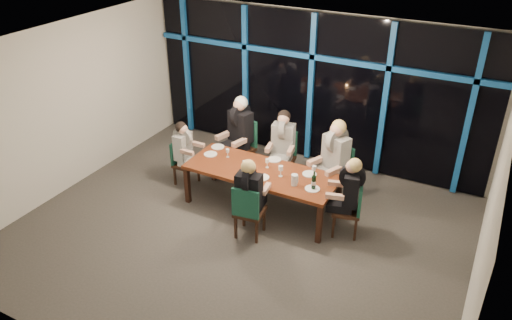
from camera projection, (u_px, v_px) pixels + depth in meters
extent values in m
plane|color=#4E4944|center=(239.00, 232.00, 8.15)|extent=(7.00, 7.00, 0.00)
cube|color=silver|center=(313.00, 88.00, 9.76)|extent=(7.00, 0.04, 3.00)
cube|color=silver|center=(92.00, 271.00, 5.10)|extent=(7.00, 0.04, 3.00)
cube|color=silver|center=(66.00, 108.00, 8.86)|extent=(0.04, 6.00, 3.00)
cube|color=silver|center=(490.00, 213.00, 6.00)|extent=(0.04, 6.00, 3.00)
cube|color=white|center=(235.00, 52.00, 6.71)|extent=(7.00, 6.00, 0.04)
cube|color=black|center=(312.00, 89.00, 9.72)|extent=(6.86, 0.04, 2.94)
cube|color=#134E94|center=(187.00, 68.00, 10.86)|extent=(0.10, 0.10, 2.94)
cube|color=#134E94|center=(246.00, 78.00, 10.27)|extent=(0.10, 0.10, 2.94)
cube|color=#134E94|center=(311.00, 90.00, 9.68)|extent=(0.10, 0.10, 2.94)
cube|color=#134E94|center=(385.00, 103.00, 9.08)|extent=(0.10, 0.10, 2.94)
cube|color=#134E94|center=(469.00, 118.00, 8.49)|extent=(0.10, 0.10, 2.94)
cube|color=#134E94|center=(313.00, 56.00, 9.36)|extent=(6.86, 0.10, 0.10)
cube|color=#FF2D14|center=(376.00, 60.00, 9.19)|extent=(0.60, 0.05, 0.35)
cube|color=brown|center=(262.00, 172.00, 8.43)|extent=(2.60, 1.00, 0.06)
cube|color=black|center=(187.00, 185.00, 8.77)|extent=(0.08, 0.08, 0.69)
cube|color=black|center=(319.00, 224.00, 7.76)|extent=(0.08, 0.08, 0.69)
cube|color=black|center=(214.00, 164.00, 9.46)|extent=(0.08, 0.08, 0.69)
cube|color=black|center=(338.00, 197.00, 8.44)|extent=(0.08, 0.08, 0.69)
cube|color=black|center=(239.00, 149.00, 9.65)|extent=(0.61, 0.61, 0.07)
cube|color=#1B5741|center=(247.00, 132.00, 9.65)|extent=(0.49, 0.18, 0.55)
cube|color=black|center=(225.00, 161.00, 9.77)|extent=(0.05, 0.05, 0.46)
cube|color=black|center=(240.00, 168.00, 9.53)|extent=(0.05, 0.05, 0.46)
cube|color=black|center=(239.00, 154.00, 10.02)|extent=(0.05, 0.05, 0.46)
cube|color=black|center=(254.00, 161.00, 9.79)|extent=(0.05, 0.05, 0.46)
cube|color=black|center=(282.00, 160.00, 9.35)|extent=(0.53, 0.53, 0.06)
cube|color=#1B5741|center=(285.00, 142.00, 9.39)|extent=(0.46, 0.13, 0.51)
cube|color=black|center=(270.00, 174.00, 9.37)|extent=(0.05, 0.05, 0.42)
cube|color=black|center=(289.00, 177.00, 9.27)|extent=(0.05, 0.05, 0.42)
cube|color=black|center=(275.00, 165.00, 9.67)|extent=(0.05, 0.05, 0.42)
cube|color=black|center=(293.00, 168.00, 9.58)|extent=(0.05, 0.05, 0.42)
cube|color=black|center=(332.00, 177.00, 8.72)|extent=(0.65, 0.65, 0.07)
cube|color=#1B5741|center=(342.00, 158.00, 8.70)|extent=(0.47, 0.25, 0.55)
cube|color=black|center=(315.00, 189.00, 8.88)|extent=(0.06, 0.06, 0.46)
cube|color=black|center=(331.00, 198.00, 8.61)|extent=(0.06, 0.06, 0.46)
cube|color=black|center=(331.00, 182.00, 9.10)|extent=(0.06, 0.06, 0.46)
cube|color=black|center=(347.00, 191.00, 8.82)|extent=(0.06, 0.06, 0.46)
cube|color=black|center=(186.00, 165.00, 9.32)|extent=(0.40, 0.40, 0.05)
cube|color=#1B5741|center=(177.00, 151.00, 9.28)|extent=(0.05, 0.40, 0.44)
cube|color=black|center=(189.00, 180.00, 9.23)|extent=(0.04, 0.04, 0.37)
cube|color=black|center=(199.00, 173.00, 9.48)|extent=(0.04, 0.04, 0.37)
cube|color=black|center=(175.00, 176.00, 9.36)|extent=(0.04, 0.04, 0.37)
cube|color=black|center=(185.00, 169.00, 9.61)|extent=(0.04, 0.04, 0.37)
cube|color=black|center=(346.00, 210.00, 7.94)|extent=(0.53, 0.53, 0.06)
cube|color=#1B5741|center=(360.00, 198.00, 7.77)|extent=(0.16, 0.43, 0.48)
cube|color=black|center=(335.00, 215.00, 8.23)|extent=(0.05, 0.05, 0.40)
cube|color=black|center=(333.00, 227.00, 7.93)|extent=(0.05, 0.05, 0.40)
cube|color=black|center=(356.00, 217.00, 8.16)|extent=(0.05, 0.05, 0.40)
cube|color=black|center=(355.00, 230.00, 7.86)|extent=(0.05, 0.05, 0.40)
cube|color=black|center=(250.00, 211.00, 7.89)|extent=(0.49, 0.49, 0.06)
cube|color=#1B5741|center=(245.00, 204.00, 7.60)|extent=(0.44, 0.11, 0.49)
cube|color=black|center=(264.00, 220.00, 8.10)|extent=(0.04, 0.04, 0.41)
cube|color=black|center=(244.00, 215.00, 8.20)|extent=(0.04, 0.04, 0.41)
cube|color=black|center=(257.00, 232.00, 7.81)|extent=(0.04, 0.04, 0.41)
cube|color=black|center=(236.00, 227.00, 7.91)|extent=(0.04, 0.04, 0.41)
cube|color=black|center=(234.00, 146.00, 9.51)|extent=(0.50, 0.55, 0.15)
cube|color=black|center=(241.00, 126.00, 9.45)|extent=(0.49, 0.37, 0.62)
cylinder|color=black|center=(240.00, 115.00, 9.34)|extent=(0.23, 0.48, 0.46)
sphere|color=tan|center=(239.00, 105.00, 9.23)|extent=(0.23, 0.23, 0.23)
sphere|color=silver|center=(241.00, 103.00, 9.24)|extent=(0.25, 0.25, 0.25)
cube|color=tan|center=(223.00, 136.00, 9.50)|extent=(0.17, 0.34, 0.09)
cube|color=tan|center=(239.00, 143.00, 9.24)|extent=(0.17, 0.34, 0.09)
cube|color=black|center=(281.00, 158.00, 9.20)|extent=(0.44, 0.48, 0.14)
cube|color=black|center=(283.00, 138.00, 9.18)|extent=(0.44, 0.31, 0.57)
cylinder|color=black|center=(284.00, 127.00, 9.07)|extent=(0.18, 0.44, 0.42)
sphere|color=tan|center=(284.00, 119.00, 8.97)|extent=(0.21, 0.21, 0.21)
sphere|color=black|center=(284.00, 116.00, 8.99)|extent=(0.23, 0.23, 0.23)
cube|color=tan|center=(269.00, 147.00, 9.08)|extent=(0.13, 0.31, 0.08)
cube|color=tan|center=(291.00, 150.00, 8.97)|extent=(0.13, 0.31, 0.08)
cube|color=black|center=(327.00, 174.00, 8.60)|extent=(0.55, 0.58, 0.15)
cube|color=black|center=(336.00, 152.00, 8.52)|extent=(0.51, 0.42, 0.62)
cylinder|color=black|center=(337.00, 140.00, 8.40)|extent=(0.29, 0.47, 0.46)
sphere|color=tan|center=(337.00, 129.00, 8.30)|extent=(0.23, 0.23, 0.23)
sphere|color=tan|center=(339.00, 127.00, 8.31)|extent=(0.25, 0.25, 0.25)
cube|color=tan|center=(315.00, 161.00, 8.61)|extent=(0.22, 0.34, 0.09)
cube|color=tan|center=(334.00, 171.00, 8.31)|extent=(0.22, 0.34, 0.09)
cube|color=black|center=(190.00, 162.00, 9.23)|extent=(0.37, 0.32, 0.12)
cube|color=black|center=(183.00, 146.00, 9.15)|extent=(0.21, 0.35, 0.49)
cylinder|color=black|center=(182.00, 137.00, 9.06)|extent=(0.37, 0.09, 0.37)
sphere|color=tan|center=(183.00, 129.00, 8.97)|extent=(0.19, 0.19, 0.19)
sphere|color=black|center=(181.00, 127.00, 8.97)|extent=(0.20, 0.20, 0.20)
cube|color=tan|center=(187.00, 152.00, 8.92)|extent=(0.27, 0.07, 0.07)
cube|color=tan|center=(198.00, 144.00, 9.20)|extent=(0.27, 0.07, 0.07)
cube|color=black|center=(339.00, 204.00, 7.91)|extent=(0.48, 0.44, 0.13)
cube|color=black|center=(351.00, 188.00, 7.73)|extent=(0.32, 0.43, 0.54)
cylinder|color=black|center=(352.00, 177.00, 7.63)|extent=(0.42, 0.20, 0.40)
sphere|color=tan|center=(352.00, 167.00, 7.55)|extent=(0.20, 0.20, 0.20)
sphere|color=tan|center=(355.00, 165.00, 7.53)|extent=(0.22, 0.22, 0.22)
cube|color=tan|center=(337.00, 184.00, 7.97)|extent=(0.30, 0.15, 0.08)
cube|color=tan|center=(335.00, 196.00, 7.64)|extent=(0.30, 0.15, 0.08)
cube|color=black|center=(253.00, 202.00, 7.94)|extent=(0.40, 0.45, 0.14)
cube|color=black|center=(249.00, 190.00, 7.66)|extent=(0.42, 0.28, 0.55)
cylinder|color=black|center=(249.00, 178.00, 7.55)|extent=(0.15, 0.42, 0.41)
sphere|color=tan|center=(249.00, 167.00, 7.49)|extent=(0.21, 0.21, 0.21)
sphere|color=tan|center=(248.00, 167.00, 7.44)|extent=(0.23, 0.23, 0.23)
cube|color=tan|center=(266.00, 189.00, 7.83)|extent=(0.12, 0.30, 0.08)
cube|color=tan|center=(243.00, 184.00, 7.95)|extent=(0.12, 0.30, 0.08)
cylinder|color=white|center=(218.00, 147.00, 9.17)|extent=(0.24, 0.24, 0.01)
cylinder|color=white|center=(275.00, 160.00, 8.74)|extent=(0.24, 0.24, 0.01)
cylinder|color=white|center=(310.00, 174.00, 8.30)|extent=(0.24, 0.24, 0.01)
cylinder|color=white|center=(211.00, 154.00, 8.91)|extent=(0.24, 0.24, 0.01)
cylinder|color=white|center=(312.00, 189.00, 7.89)|extent=(0.24, 0.24, 0.01)
cylinder|color=white|center=(262.00, 177.00, 8.20)|extent=(0.24, 0.24, 0.01)
cylinder|color=black|center=(314.00, 183.00, 7.84)|extent=(0.07, 0.07, 0.23)
cylinder|color=black|center=(314.00, 174.00, 7.77)|extent=(0.03, 0.03, 0.09)
cylinder|color=silver|center=(314.00, 183.00, 7.84)|extent=(0.07, 0.07, 0.07)
cylinder|color=silver|center=(294.00, 180.00, 7.96)|extent=(0.10, 0.10, 0.19)
cylinder|color=silver|center=(298.00, 180.00, 7.93)|extent=(0.02, 0.02, 0.13)
cylinder|color=#F29D48|center=(253.00, 176.00, 8.22)|extent=(0.05, 0.05, 0.03)
cylinder|color=silver|center=(244.00, 169.00, 8.44)|extent=(0.06, 0.06, 0.01)
cylinder|color=silver|center=(244.00, 167.00, 8.42)|extent=(0.01, 0.01, 0.10)
cylinder|color=silver|center=(244.00, 163.00, 8.38)|extent=(0.06, 0.06, 0.07)
cylinder|color=silver|center=(267.00, 167.00, 8.51)|extent=(0.06, 0.06, 0.01)
cylinder|color=silver|center=(267.00, 165.00, 8.48)|extent=(0.01, 0.01, 0.09)
cylinder|color=silver|center=(267.00, 161.00, 8.45)|extent=(0.06, 0.06, 0.06)
cylinder|color=silver|center=(281.00, 176.00, 8.25)|extent=(0.07, 0.07, 0.01)
cylinder|color=silver|center=(281.00, 173.00, 8.22)|extent=(0.01, 0.01, 0.11)
cylinder|color=silver|center=(281.00, 168.00, 8.18)|extent=(0.07, 0.07, 0.08)
cylinder|color=silver|center=(228.00, 157.00, 8.84)|extent=(0.06, 0.06, 0.01)
cylinder|color=silver|center=(228.00, 154.00, 8.81)|extent=(0.01, 0.01, 0.09)
cylinder|color=silver|center=(228.00, 151.00, 8.78)|extent=(0.06, 0.06, 0.06)
cylinder|color=silver|center=(314.00, 176.00, 8.25)|extent=(0.07, 0.07, 0.01)
cylinder|color=silver|center=(314.00, 173.00, 8.23)|extent=(0.01, 0.01, 0.11)
cylinder|color=silver|center=(314.00, 168.00, 8.18)|extent=(0.07, 0.07, 0.07)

